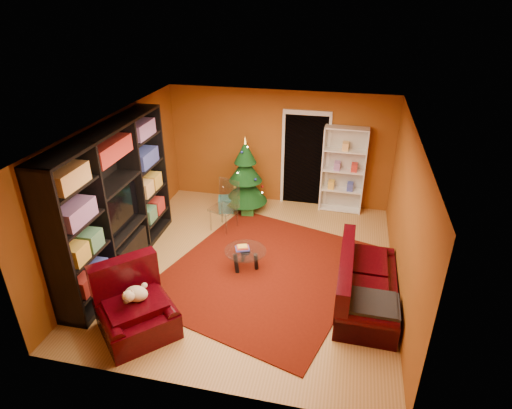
% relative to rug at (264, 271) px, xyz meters
% --- Properties ---
extents(floor, '(5.00, 5.50, 0.05)m').
position_rel_rug_xyz_m(floor, '(-0.26, 0.14, -0.04)').
color(floor, '#A4763D').
rests_on(floor, ground).
extents(ceiling, '(5.00, 5.50, 0.05)m').
position_rel_rug_xyz_m(ceiling, '(-0.26, 0.14, 2.61)').
color(ceiling, silver).
rests_on(ceiling, wall_back).
extents(wall_back, '(5.00, 0.05, 2.60)m').
position_rel_rug_xyz_m(wall_back, '(-0.26, 2.91, 1.29)').
color(wall_back, brown).
rests_on(wall_back, ground).
extents(wall_left, '(0.05, 5.50, 2.60)m').
position_rel_rug_xyz_m(wall_left, '(-2.79, 0.14, 1.29)').
color(wall_left, brown).
rests_on(wall_left, ground).
extents(wall_right, '(0.05, 5.50, 2.60)m').
position_rel_rug_xyz_m(wall_right, '(2.26, 0.14, 1.29)').
color(wall_right, brown).
rests_on(wall_right, ground).
extents(doorway, '(1.06, 0.60, 2.16)m').
position_rel_rug_xyz_m(doorway, '(0.34, 2.87, 1.04)').
color(doorway, black).
rests_on(doorway, floor).
extents(rug, '(4.00, 4.35, 0.02)m').
position_rel_rug_xyz_m(rug, '(0.00, 0.00, 0.00)').
color(rug, '#551207').
rests_on(rug, floor).
extents(media_unit, '(0.55, 3.33, 2.55)m').
position_rel_rug_xyz_m(media_unit, '(-2.54, -0.33, 1.26)').
color(media_unit, black).
rests_on(media_unit, floor).
extents(christmas_tree, '(1.27, 1.27, 1.73)m').
position_rel_rug_xyz_m(christmas_tree, '(-0.89, 2.29, 0.83)').
color(christmas_tree, black).
rests_on(christmas_tree, floor).
extents(gift_box_teal, '(0.40, 0.40, 0.33)m').
position_rel_rug_xyz_m(gift_box_teal, '(-1.31, 2.10, 0.15)').
color(gift_box_teal, teal).
rests_on(gift_box_teal, floor).
extents(gift_box_green, '(0.29, 0.29, 0.26)m').
position_rel_rug_xyz_m(gift_box_green, '(-0.78, 2.04, 0.12)').
color(gift_box_green, '#1F6724').
rests_on(gift_box_green, floor).
extents(gift_box_red, '(0.20, 0.20, 0.20)m').
position_rel_rug_xyz_m(gift_box_red, '(-1.09, 2.54, 0.09)').
color(gift_box_red, maroon).
rests_on(gift_box_red, floor).
extents(white_bookshelf, '(0.93, 0.36, 1.98)m').
position_rel_rug_xyz_m(white_bookshelf, '(1.20, 2.71, 0.95)').
color(white_bookshelf, white).
rests_on(white_bookshelf, floor).
extents(armchair, '(1.53, 1.53, 0.85)m').
position_rel_rug_xyz_m(armchair, '(-1.50, -1.84, 0.41)').
color(armchair, black).
rests_on(armchair, rug).
extents(dog, '(0.49, 0.50, 0.28)m').
position_rel_rug_xyz_m(dog, '(-1.50, -1.77, 0.62)').
color(dog, beige).
rests_on(dog, armchair).
extents(sofa, '(0.94, 2.01, 0.86)m').
position_rel_rug_xyz_m(sofa, '(1.76, -0.44, 0.42)').
color(sofa, black).
rests_on(sofa, rug).
extents(coffee_table, '(0.97, 0.97, 0.47)m').
position_rel_rug_xyz_m(coffee_table, '(-0.35, 0.04, 0.19)').
color(coffee_table, gray).
rests_on(coffee_table, rug).
extents(acrylic_chair, '(0.63, 0.66, 0.94)m').
position_rel_rug_xyz_m(acrylic_chair, '(-1.12, 1.32, 0.46)').
color(acrylic_chair, '#66605B').
rests_on(acrylic_chair, rug).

